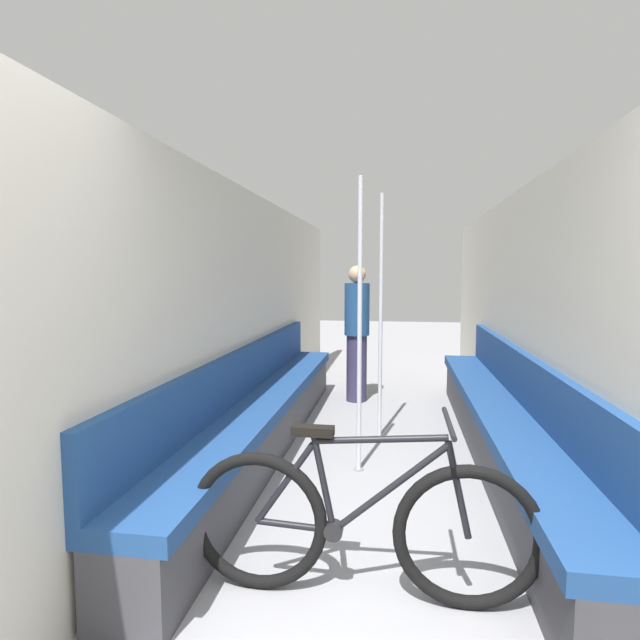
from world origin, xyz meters
TOP-DOWN VIEW (x-y plane):
  - wall_left at (-1.25, 2.97)m, footprint 0.10×9.15m
  - wall_right at (1.25, 2.97)m, footprint 0.10×9.15m
  - bench_seat_row_left at (-1.00, 3.06)m, footprint 0.45×4.70m
  - bench_seat_row_right at (1.00, 3.06)m, footprint 0.45×4.70m
  - bicycle at (-0.02, 1.18)m, footprint 1.68×0.46m
  - grab_pole_near at (-0.14, 2.74)m, footprint 0.08×0.08m
  - grab_pole_far at (-0.01, 3.59)m, footprint 0.08×0.08m
  - passenger_standing at (-0.34, 4.88)m, footprint 0.30×0.30m

SIDE VIEW (x-z plane):
  - bench_seat_row_left at x=-1.00m, z-range -0.14..0.77m
  - bench_seat_row_right at x=1.00m, z-range -0.14..0.77m
  - bicycle at x=-0.02m, z-range -0.08..0.81m
  - passenger_standing at x=-0.34m, z-range 0.03..1.67m
  - grab_pole_near at x=-0.14m, z-range -0.03..2.25m
  - grab_pole_far at x=-0.01m, z-range -0.03..2.25m
  - wall_left at x=-1.25m, z-range 0.00..2.30m
  - wall_right at x=1.25m, z-range 0.00..2.30m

